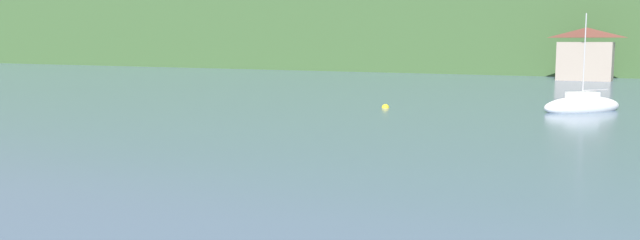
{
  "coord_description": "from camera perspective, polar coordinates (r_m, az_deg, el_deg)",
  "views": [
    {
      "loc": [
        8.88,
        31.92,
        4.35
      ],
      "look_at": [
        0.0,
        48.54,
        2.1
      ],
      "focal_mm": 37.44,
      "sensor_mm": 36.0,
      "label": 1
    }
  ],
  "objects": [
    {
      "name": "wooded_hillside",
      "position": [
        115.59,
        14.11,
        8.74
      ],
      "size": [
        352.0,
        48.02,
        41.64
      ],
      "color": "#38562D",
      "rests_on": "ground_plane"
    },
    {
      "name": "mooring_buoy_mid",
      "position": [
        43.56,
        5.62,
        1.04
      ],
      "size": [
        0.5,
        0.5,
        0.5
      ],
      "primitive_type": "sphere",
      "color": "yellow",
      "rests_on": "ground_plane"
    },
    {
      "name": "sailboat_far_3",
      "position": [
        44.29,
        21.49,
        1.15
      ],
      "size": [
        4.93,
        5.28,
        6.37
      ],
      "rotation": [
        0.0,
        0.0,
        3.99
      ],
      "color": "white",
      "rests_on": "ground_plane"
    },
    {
      "name": "shore_building_west",
      "position": [
        78.8,
        21.74,
        5.2
      ],
      "size": [
        5.92,
        3.31,
        5.77
      ],
      "color": "gray",
      "rests_on": "ground_plane"
    }
  ]
}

